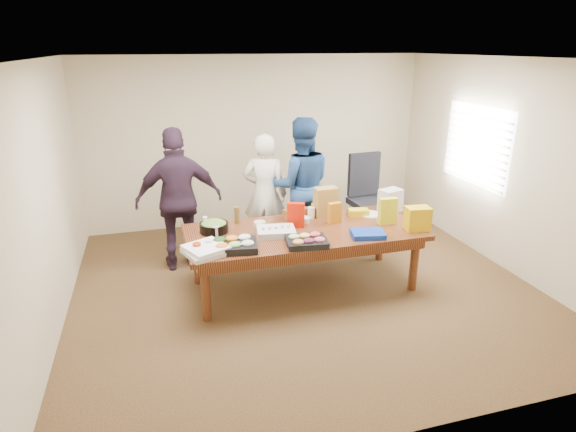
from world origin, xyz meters
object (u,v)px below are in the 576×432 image
object	(u,v)px
office_chair	(369,200)
person_right	(301,185)
conference_table	(304,258)
person_center	(265,194)
salad_bowl	(214,227)
sheet_cake	(276,232)

from	to	relation	value
office_chair	person_right	xyz separation A→B (m)	(-1.13, -0.11, 0.34)
conference_table	person_right	xyz separation A→B (m)	(0.31, 1.15, 0.58)
person_center	salad_bowl	size ratio (longest dim) A/B	5.04
office_chair	conference_table	bearing A→B (deg)	-142.88
person_center	salad_bowl	world-z (taller)	person_center
office_chair	sheet_cake	xyz separation A→B (m)	(-1.81, -1.30, 0.17)
person_center	person_right	world-z (taller)	person_right
person_center	salad_bowl	bearing A→B (deg)	71.55
salad_bowl	person_center	bearing A→B (deg)	48.81
person_center	sheet_cake	world-z (taller)	person_center
office_chair	person_center	world-z (taller)	person_center
sheet_cake	salad_bowl	xyz separation A→B (m)	(-0.68, 0.29, 0.02)
office_chair	person_right	distance (m)	1.19
conference_table	office_chair	world-z (taller)	office_chair
conference_table	sheet_cake	xyz separation A→B (m)	(-0.36, -0.05, 0.41)
office_chair	salad_bowl	bearing A→B (deg)	-161.61
person_right	sheet_cake	distance (m)	1.39
office_chair	person_center	bearing A→B (deg)	177.57
conference_table	salad_bowl	distance (m)	1.15
person_center	person_right	xyz separation A→B (m)	(0.50, -0.07, 0.10)
sheet_cake	person_right	bearing A→B (deg)	69.47
conference_table	office_chair	xyz separation A→B (m)	(1.45, 1.25, 0.24)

